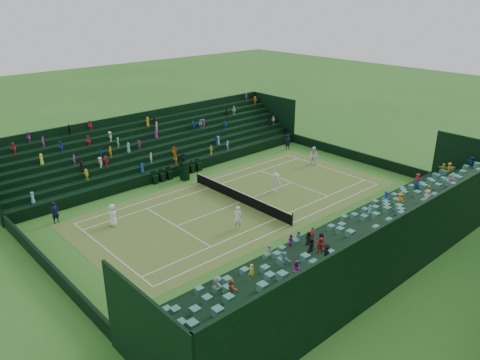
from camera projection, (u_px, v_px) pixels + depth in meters
The scene contains 17 objects.
ground at pixel (240, 202), 38.82m from camera, with size 160.00×160.00×0.00m, color #2A6B22.
court_surface at pixel (240, 202), 38.82m from camera, with size 12.97×26.77×0.01m, color #407F2A.
perimeter_wall_north at pixel (353, 155), 48.51m from camera, with size 17.17×0.20×1.00m, color black.
perimeter_wall_south at pixel (49, 267), 28.76m from camera, with size 17.17×0.20×1.00m, color black.
perimeter_wall_east at pixel (321, 233), 32.79m from camera, with size 0.20×31.77×1.00m, color black.
perimeter_wall_west at pixel (180, 170), 44.48m from camera, with size 0.20×31.77×1.00m, color black.
north_grandstand at pixel (374, 242), 29.52m from camera, with size 6.60×32.00×4.90m.
south_grandstand at pixel (156, 149), 46.96m from camera, with size 6.60×32.00×4.90m.
tennis_net at pixel (240, 197), 38.62m from camera, with size 11.67×0.10×1.06m.
umpire_chair at pixel (184, 168), 43.09m from camera, with size 0.84×0.84×2.63m.
courtside_chairs at pixel (177, 172), 44.08m from camera, with size 0.53×5.50×1.14m.
player_near_west at pixel (113, 215), 34.64m from camera, with size 0.84×0.55×1.73m, color white.
player_near_east at pixel (238, 218), 34.08m from camera, with size 0.68×0.45×1.88m, color white.
player_far_west at pixel (314, 156), 46.91m from camera, with size 0.92×0.72×1.89m, color white.
player_far_east at pixel (275, 182), 40.65m from camera, with size 1.12×0.65×1.73m, color silver.
line_judge_north at pixel (288, 142), 51.61m from camera, with size 0.61×0.40×1.68m, color black.
line_judge_south at pixel (55, 212), 35.08m from camera, with size 0.63×0.41×1.72m, color black.
Camera 1 is at (26.21, -23.68, 16.21)m, focal length 35.00 mm.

